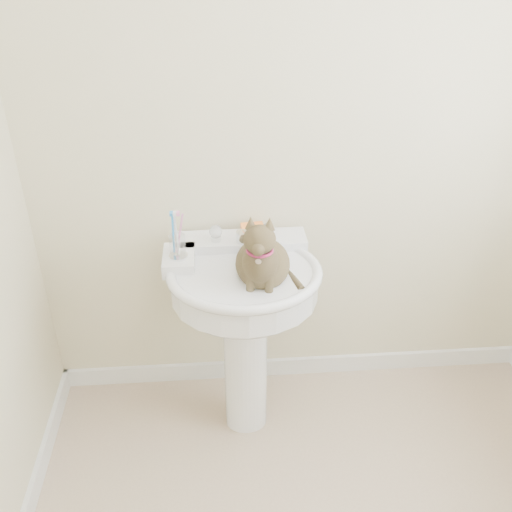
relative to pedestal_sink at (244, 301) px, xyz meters
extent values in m
cube|color=white|center=(0.26, 0.28, -0.60)|extent=(2.20, 0.02, 0.09)
cylinder|color=white|center=(0.00, -0.01, -0.33)|extent=(0.18, 0.18, 0.63)
cylinder|color=white|center=(0.00, -0.01, 0.08)|extent=(0.55, 0.55, 0.12)
ellipsoid|color=white|center=(0.00, -0.01, 0.02)|extent=(0.51, 0.44, 0.20)
torus|color=white|center=(0.00, -0.01, 0.13)|extent=(0.59, 0.59, 0.04)
cube|color=white|center=(0.00, 0.19, 0.15)|extent=(0.52, 0.14, 0.06)
cube|color=white|center=(-0.24, 0.08, 0.15)|extent=(0.12, 0.18, 0.06)
cylinder|color=silver|center=(0.00, 0.15, 0.20)|extent=(0.05, 0.05, 0.05)
cylinder|color=silver|center=(0.00, 0.10, 0.23)|extent=(0.04, 0.04, 0.14)
sphere|color=white|center=(-0.11, 0.17, 0.22)|extent=(0.06, 0.06, 0.06)
sphere|color=white|center=(0.11, 0.17, 0.22)|extent=(0.06, 0.06, 0.06)
cube|color=orange|center=(0.05, 0.23, 0.19)|extent=(0.10, 0.07, 0.03)
cylinder|color=silver|center=(-0.24, 0.05, 0.18)|extent=(0.07, 0.07, 0.01)
cylinder|color=white|center=(-0.24, 0.05, 0.23)|extent=(0.06, 0.06, 0.09)
cylinder|color=#2A83D5|center=(-0.25, 0.05, 0.28)|extent=(0.01, 0.01, 0.17)
cylinder|color=white|center=(-0.24, 0.05, 0.28)|extent=(0.01, 0.01, 0.17)
cylinder|color=pink|center=(-0.23, 0.05, 0.28)|extent=(0.01, 0.01, 0.17)
ellipsoid|color=#483C25|center=(0.06, -0.04, 0.19)|extent=(0.20, 0.23, 0.18)
ellipsoid|color=#483C25|center=(0.06, -0.12, 0.25)|extent=(0.13, 0.12, 0.16)
ellipsoid|color=#483C25|center=(0.06, -0.15, 0.35)|extent=(0.11, 0.10, 0.10)
cone|color=#483C25|center=(0.03, -0.13, 0.40)|extent=(0.04, 0.04, 0.04)
cone|color=#483C25|center=(0.09, -0.13, 0.40)|extent=(0.04, 0.04, 0.04)
cylinder|color=#483C25|center=(0.17, -0.02, 0.13)|extent=(0.03, 0.03, 0.21)
torus|color=maroon|center=(0.06, -0.14, 0.30)|extent=(0.09, 0.09, 0.01)
camera|label=1|loc=(-0.10, -1.79, 1.28)|focal=40.00mm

